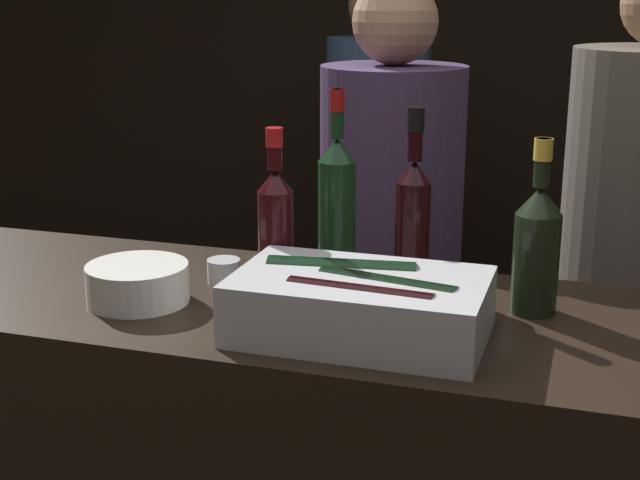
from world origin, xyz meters
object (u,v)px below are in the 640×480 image
object	(u,v)px
person_grey_polo	(639,255)
red_wine_bottle_burgundy	(337,200)
bowl_white	(138,282)
candle_votive	(224,271)
red_wine_bottle_black_foil	(413,216)
person_in_hoodie	(376,188)
champagne_bottle	(537,245)
person_blond_tee	(390,266)
red_wine_bottle_tall	(276,225)
ice_bin_with_bottles	(360,303)

from	to	relation	value
person_grey_polo	red_wine_bottle_burgundy	bearing A→B (deg)	-25.51
bowl_white	candle_votive	world-z (taller)	bowl_white
red_wine_bottle_black_foil	person_grey_polo	xyz separation A→B (m)	(0.46, 0.75, -0.25)
red_wine_bottle_burgundy	person_in_hoodie	world-z (taller)	person_in_hoodie
red_wine_bottle_burgundy	person_grey_polo	bearing A→B (deg)	47.24
champagne_bottle	person_blond_tee	bearing A→B (deg)	125.25
person_blond_tee	bowl_white	bearing A→B (deg)	-110.05
bowl_white	person_grey_polo	size ratio (longest dim) A/B	0.12
red_wine_bottle_burgundy	person_blond_tee	size ratio (longest dim) A/B	0.23
red_wine_bottle_burgundy	person_blond_tee	world-z (taller)	person_blond_tee
red_wine_bottle_tall	person_blond_tee	world-z (taller)	person_blond_tee
person_blond_tee	person_grey_polo	size ratio (longest dim) A/B	0.98
ice_bin_with_bottles	candle_votive	distance (m)	0.39
red_wine_bottle_tall	person_blond_tee	bearing A→B (deg)	82.23
red_wine_bottle_black_foil	candle_votive	bearing A→B (deg)	-166.75
bowl_white	person_blond_tee	world-z (taller)	person_blond_tee
red_wine_bottle_tall	red_wine_bottle_burgundy	size ratio (longest dim) A/B	0.85
red_wine_bottle_black_foil	champagne_bottle	distance (m)	0.25
ice_bin_with_bottles	bowl_white	xyz separation A→B (m)	(-0.45, 0.03, -0.02)
person_blond_tee	person_grey_polo	xyz separation A→B (m)	(0.62, 0.24, 0.01)
champagne_bottle	red_wine_bottle_tall	bearing A→B (deg)	-175.06
bowl_white	person_in_hoodie	distance (m)	1.58
candle_votive	red_wine_bottle_tall	world-z (taller)	red_wine_bottle_tall
candle_votive	ice_bin_with_bottles	bearing A→B (deg)	-29.23
red_wine_bottle_burgundy	champagne_bottle	distance (m)	0.44
champagne_bottle	person_blond_tee	distance (m)	0.75
red_wine_bottle_black_foil	red_wine_bottle_tall	bearing A→B (deg)	-155.89
red_wine_bottle_burgundy	person_blond_tee	xyz separation A→B (m)	(0.01, 0.44, -0.27)
bowl_white	person_grey_polo	distance (m)	1.37
red_wine_bottle_black_foil	person_blond_tee	xyz separation A→B (m)	(-0.16, 0.51, -0.27)
red_wine_bottle_tall	red_wine_bottle_burgundy	distance (m)	0.19
person_in_hoodie	person_grey_polo	bearing A→B (deg)	98.67
ice_bin_with_bottles	champagne_bottle	bearing A→B (deg)	37.11
bowl_white	candle_votive	distance (m)	0.19
bowl_white	champagne_bottle	world-z (taller)	champagne_bottle
red_wine_bottle_tall	champagne_bottle	distance (m)	0.49
person_grey_polo	red_wine_bottle_tall	bearing A→B (deg)	-22.05
red_wine_bottle_black_foil	person_grey_polo	world-z (taller)	person_grey_polo
person_grey_polo	bowl_white	bearing A→B (deg)	-26.14
champagne_bottle	person_in_hoodie	distance (m)	1.57
red_wine_bottle_burgundy	person_grey_polo	size ratio (longest dim) A/B	0.23
ice_bin_with_bottles	bowl_white	distance (m)	0.45
ice_bin_with_bottles	red_wine_bottle_burgundy	xyz separation A→B (m)	(-0.14, 0.34, 0.09)
person_blond_tee	person_grey_polo	distance (m)	0.67
champagne_bottle	red_wine_bottle_burgundy	bearing A→B (deg)	162.41
candle_votive	red_wine_bottle_burgundy	distance (m)	0.28
ice_bin_with_bottles	person_grey_polo	size ratio (longest dim) A/B	0.26
ice_bin_with_bottles	candle_votive	xyz separation A→B (m)	(-0.34, 0.19, -0.03)
ice_bin_with_bottles	person_blond_tee	distance (m)	0.81
ice_bin_with_bottles	candle_votive	bearing A→B (deg)	150.77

